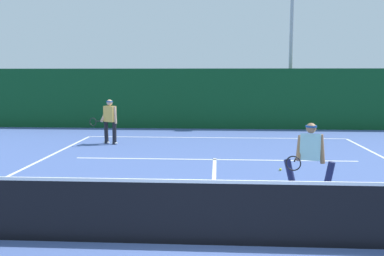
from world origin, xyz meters
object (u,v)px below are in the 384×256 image
at_px(player_near, 310,157).
at_px(light_pole, 292,26).
at_px(player_far, 110,120).
at_px(tennis_ball, 280,169).

height_order(player_near, light_pole, light_pole).
height_order(player_far, tennis_ball, player_far).
distance_m(player_near, tennis_ball, 2.51).
distance_m(player_near, light_pole, 12.51).
bearing_deg(player_far, tennis_ball, 167.74).
relative_size(player_far, tennis_ball, 24.12).
relative_size(player_near, tennis_ball, 23.14).
height_order(player_near, player_far, player_far).
xyz_separation_m(player_far, light_pole, (7.23, 5.54, 3.83)).
relative_size(player_far, light_pole, 0.21).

